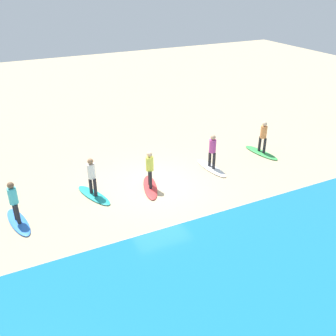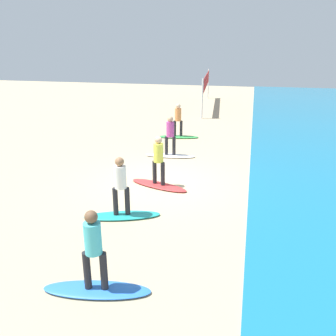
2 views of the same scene
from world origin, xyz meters
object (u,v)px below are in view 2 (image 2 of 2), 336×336
at_px(surfer_teal, 120,182).
at_px(surfer_white, 170,133).
at_px(surfer_green, 178,117).
at_px(volleyball_net, 206,83).
at_px(surfboard_green, 178,137).
at_px(surfer_blue, 93,245).
at_px(surfboard_red, 159,185).
at_px(surfboard_white, 170,156).
at_px(surfboard_teal, 122,215).
at_px(surfboard_blue, 97,290).
at_px(surfer_red, 158,157).

bearing_deg(surfer_teal, surfer_white, 179.52).
bearing_deg(surfer_green, volleyball_net, 179.37).
height_order(surfboard_green, surfer_blue, surfer_blue).
bearing_deg(surfboard_red, surfboard_white, 113.93).
relative_size(surfboard_red, surfboard_teal, 1.00).
xyz_separation_m(surfer_green, surfer_teal, (8.88, 0.29, 0.00)).
xyz_separation_m(surfboard_green, surfboard_blue, (11.92, 0.91, 0.00)).
bearing_deg(surfer_white, surfer_teal, -0.48).
bearing_deg(surfboard_teal, surfboard_white, 70.73).
xyz_separation_m(surfboard_green, volleyball_net, (-9.57, 0.11, 1.74)).
bearing_deg(surfboard_white, volleyball_net, 85.92).
relative_size(surfboard_green, surfer_blue, 1.28).
bearing_deg(surfboard_white, surfboard_teal, -95.61).
height_order(surfer_red, surfer_teal, same).
bearing_deg(surfer_green, surfboard_blue, 4.38).
relative_size(surfboard_green, surfer_red, 1.28).
relative_size(surfer_red, surfer_blue, 1.00).
xyz_separation_m(surfer_white, volleyball_net, (-12.77, -0.23, 0.75)).
distance_m(surfboard_white, surfer_red, 3.47).
xyz_separation_m(surfer_teal, volleyball_net, (-18.44, -0.19, 0.75)).
distance_m(surfboard_green, surfer_green, 0.99).
bearing_deg(surfboard_white, surfboard_blue, -91.38).
bearing_deg(surfboard_green, surfboard_white, -93.01).
height_order(surfer_teal, surfer_blue, same).
xyz_separation_m(surfboard_teal, surfboard_blue, (3.04, 0.62, 0.00)).
bearing_deg(volleyball_net, surfboard_blue, 2.15).
relative_size(surfer_green, surfboard_blue, 0.78).
distance_m(surfer_white, surfer_blue, 8.73).
height_order(surfboard_teal, volleyball_net, volleyball_net).
xyz_separation_m(surfer_white, surfboard_blue, (8.72, 0.57, -0.99)).
xyz_separation_m(surfer_white, surfboard_red, (3.31, 0.37, -0.99)).
bearing_deg(surfboard_green, surfboard_blue, -94.70).
distance_m(surfer_red, surfboard_blue, 5.50).
bearing_deg(volleyball_net, surfboard_green, -0.63).
relative_size(surfer_red, surfboard_teal, 0.78).
distance_m(surfboard_red, surfer_red, 0.99).
bearing_deg(surfboard_teal, surfboard_green, 73.10).
bearing_deg(surfer_red, surfboard_red, 64.80).
distance_m(surfer_teal, surfboard_blue, 3.26).
bearing_deg(surfboard_red, surfboard_green, 113.75).
height_order(surfboard_green, surfboard_red, same).
relative_size(surfer_red, surfboard_blue, 0.78).
bearing_deg(surfboard_red, volleyball_net, 109.66).
relative_size(surfer_green, surfer_blue, 1.00).
height_order(surfboard_white, surfboard_red, same).
bearing_deg(surfboard_green, surfer_teal, -97.18).
bearing_deg(surfer_red, surfboard_green, -173.75).
height_order(surfer_green, surfer_red, same).
relative_size(surfboard_white, volleyball_net, 0.23).
distance_m(surfboard_green, surfboard_red, 6.55).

